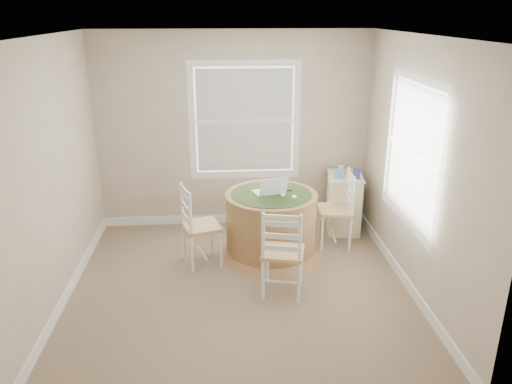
{
  "coord_description": "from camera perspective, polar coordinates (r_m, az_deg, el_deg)",
  "views": [
    {
      "loc": [
        -0.16,
        -4.67,
        2.81
      ],
      "look_at": [
        0.2,
        0.45,
        0.94
      ],
      "focal_mm": 35.0,
      "sensor_mm": 36.0,
      "label": 1
    }
  ],
  "objects": [
    {
      "name": "chair_near",
      "position": [
        5.17,
        3.1,
        -6.84
      ],
      "size": [
        0.5,
        0.48,
        0.95
      ],
      "primitive_type": null,
      "rotation": [
        0.0,
        0.0,
        2.92
      ],
      "color": "white",
      "rests_on": "ground"
    },
    {
      "name": "corner_chest",
      "position": [
        6.77,
        9.96,
        -1.23
      ],
      "size": [
        0.5,
        0.64,
        0.78
      ],
      "rotation": [
        0.0,
        0.0,
        -0.12
      ],
      "color": "#EFECB3",
      "rests_on": "ground"
    },
    {
      "name": "cup_cream",
      "position": [
        6.74,
        9.71,
        2.61
      ],
      "size": [
        0.07,
        0.07,
        0.09
      ],
      "primitive_type": "cylinder",
      "color": "beige",
      "rests_on": "corner_chest"
    },
    {
      "name": "phone",
      "position": [
        5.78,
        4.39,
        -0.56
      ],
      "size": [
        0.05,
        0.09,
        0.02
      ],
      "primitive_type": "cube",
      "rotation": [
        0.0,
        0.0,
        0.04
      ],
      "color": "#B7BABF",
      "rests_on": "round_table"
    },
    {
      "name": "laptop",
      "position": [
        5.87,
        1.6,
        0.15
      ],
      "size": [
        0.41,
        0.39,
        0.24
      ],
      "rotation": [
        0.0,
        0.0,
        3.43
      ],
      "color": "white",
      "rests_on": "round_table"
    },
    {
      "name": "box_yellow",
      "position": [
        6.68,
        10.55,
        2.28
      ],
      "size": [
        0.16,
        0.12,
        0.06
      ],
      "primitive_type": "cube",
      "rotation": [
        0.0,
        0.0,
        -0.12
      ],
      "color": "gold",
      "rests_on": "corner_chest"
    },
    {
      "name": "keys",
      "position": [
        5.97,
        3.81,
        0.17
      ],
      "size": [
        0.06,
        0.05,
        0.02
      ],
      "primitive_type": "cube",
      "rotation": [
        0.0,
        0.0,
        0.04
      ],
      "color": "black",
      "rests_on": "round_table"
    },
    {
      "name": "chair_left",
      "position": [
        5.8,
        -6.24,
        -3.86
      ],
      "size": [
        0.51,
        0.52,
        0.95
      ],
      "primitive_type": null,
      "rotation": [
        0.0,
        0.0,
        1.89
      ],
      "color": "white",
      "rests_on": "ground"
    },
    {
      "name": "round_table",
      "position": [
        6.0,
        1.73,
        -3.4
      ],
      "size": [
        1.27,
        1.27,
        0.79
      ],
      "rotation": [
        0.0,
        0.0,
        0.04
      ],
      "color": "#A5764A",
      "rests_on": "ground"
    },
    {
      "name": "chair_right",
      "position": [
        6.3,
        9.01,
        -2.01
      ],
      "size": [
        0.43,
        0.45,
        0.95
      ],
      "primitive_type": null,
      "rotation": [
        0.0,
        0.0,
        -1.64
      ],
      "color": "white",
      "rests_on": "ground"
    },
    {
      "name": "tissue_box",
      "position": [
        6.51,
        9.44,
        2.06
      ],
      "size": [
        0.13,
        0.13,
        0.1
      ],
      "primitive_type": "cube",
      "rotation": [
        0.0,
        0.0,
        -0.12
      ],
      "color": "#5FABDB",
      "rests_on": "corner_chest"
    },
    {
      "name": "room",
      "position": [
        5.08,
        -0.18,
        2.71
      ],
      "size": [
        3.64,
        3.64,
        2.64
      ],
      "color": "#836D53",
      "rests_on": "ground"
    },
    {
      "name": "box_blue",
      "position": [
        6.53,
        11.42,
        2.07
      ],
      "size": [
        0.09,
        0.09,
        0.12
      ],
      "primitive_type": "cube",
      "rotation": [
        0.0,
        0.0,
        -0.12
      ],
      "color": "navy",
      "rests_on": "corner_chest"
    },
    {
      "name": "mouse",
      "position": [
        5.82,
        3.06,
        -0.29
      ],
      "size": [
        0.07,
        0.1,
        0.03
      ],
      "primitive_type": "ellipsoid",
      "rotation": [
        0.0,
        0.0,
        0.04
      ],
      "color": "white",
      "rests_on": "round_table"
    }
  ]
}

